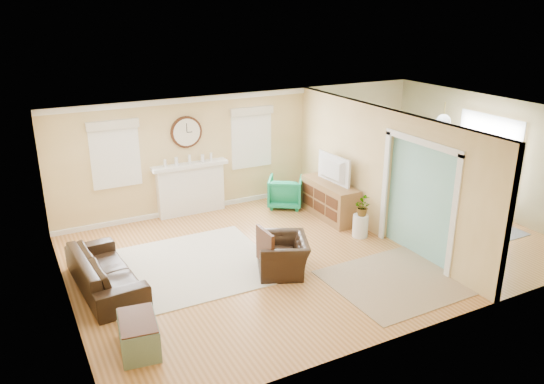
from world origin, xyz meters
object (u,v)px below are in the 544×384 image
object	(u,v)px
sofa	(105,271)
eames_chair	(283,255)
green_chair	(285,192)
credenza	(329,200)
dining_table	(434,207)

from	to	relation	value
sofa	eames_chair	size ratio (longest dim) A/B	2.21
green_chair	credenza	bearing A→B (deg)	151.47
green_chair	dining_table	bearing A→B (deg)	171.65
sofa	credenza	world-z (taller)	credenza
sofa	green_chair	distance (m)	4.87
sofa	green_chair	bearing A→B (deg)	-71.01
sofa	eames_chair	world-z (taller)	eames_chair
eames_chair	credenza	bearing A→B (deg)	152.00
eames_chair	green_chair	size ratio (longest dim) A/B	1.25
green_chair	dining_table	size ratio (longest dim) A/B	0.44
credenza	dining_table	xyz separation A→B (m)	(1.91, -1.21, -0.09)
eames_chair	credenza	size ratio (longest dim) A/B	0.61
credenza	dining_table	bearing A→B (deg)	-32.24
eames_chair	dining_table	size ratio (longest dim) A/B	0.55
dining_table	green_chair	bearing A→B (deg)	39.51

